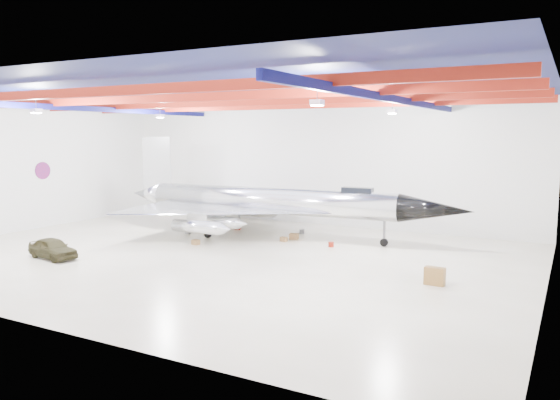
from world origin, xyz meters
The scene contains 17 objects.
floor centered at (0.00, 0.00, 0.00)m, with size 40.00×40.00×0.00m, color #BFB498.
wall_back centered at (0.00, 15.00, 5.50)m, with size 40.00×40.00×0.00m, color silver.
wall_left centered at (-20.00, 0.00, 5.50)m, with size 30.00×30.00×0.00m, color silver.
wall_right centered at (20.00, 0.00, 5.50)m, with size 30.00×30.00×0.00m, color silver.
ceiling centered at (0.00, 0.00, 11.00)m, with size 40.00×40.00×0.00m, color #0A0F38.
ceiling_structure centered at (0.00, 0.00, 10.32)m, with size 39.50×29.50×1.08m.
wall_roundel centered at (-19.94, 2.00, 5.00)m, with size 1.50×1.50×0.10m, color #B21414.
jet_aircraft centered at (-0.46, 7.64, 2.60)m, with size 29.13×17.74×7.94m.
jeep centered at (-9.18, -5.94, 0.68)m, with size 1.61×4.00×1.36m, color #332F19.
desk centered at (14.54, -0.34, 0.49)m, with size 1.08×0.54×0.99m, color brown.
crate_ply centered at (-3.58, 2.17, 0.19)m, with size 0.53×0.43×0.37m, color olive.
toolbox_red centered at (-4.30, 9.02, 0.17)m, with size 0.48×0.39×0.34m, color maroon.
parts_bin centered at (1.93, 7.46, 0.23)m, with size 0.67×0.54×0.47m, color olive.
crate_small centered at (-6.87, 5.45, 0.14)m, with size 0.41×0.33×0.29m, color #59595B.
tool_chest centered at (5.60, 6.23, 0.18)m, with size 0.41×0.41×0.37m, color maroon.
oil_barrel centered at (1.60, 6.37, 0.17)m, with size 0.49×0.40×0.35m, color olive.
spares_box centered at (1.40, 9.94, 0.18)m, with size 0.41×0.41×0.37m, color #59595B.
Camera 1 is at (20.96, -29.89, 8.25)m, focal length 35.00 mm.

